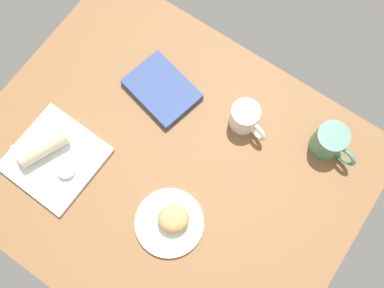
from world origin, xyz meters
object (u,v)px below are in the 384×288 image
object	(u,v)px
scone_pastry	(174,219)
coffee_mug	(330,142)
round_plate	(169,223)
square_plate	(55,158)
sauce_cup	(66,170)
second_mug	(245,118)
breakfast_wrap	(41,144)
book_stack	(162,89)

from	to	relation	value
scone_pastry	coffee_mug	world-z (taller)	coffee_mug
round_plate	square_plate	world-z (taller)	square_plate
sauce_cup	second_mug	xyz separation A→B (cm)	(-33.54, -41.14, 1.84)
breakfast_wrap	coffee_mug	bearing A→B (deg)	58.52
breakfast_wrap	coffee_mug	distance (cm)	81.61
sauce_cup	book_stack	bearing A→B (deg)	-101.94
square_plate	breakfast_wrap	bearing A→B (deg)	-10.06
round_plate	scone_pastry	xyz separation A→B (cm)	(-0.73, -1.20, 3.71)
sauce_cup	scone_pastry	bearing A→B (deg)	-170.09
round_plate	second_mug	world-z (taller)	second_mug
book_stack	second_mug	xyz separation A→B (cm)	(-25.98, -5.37, 3.27)
round_plate	sauce_cup	distance (cm)	32.78
scone_pastry	sauce_cup	size ratio (longest dim) A/B	1.63
breakfast_wrap	book_stack	size ratio (longest dim) A/B	0.60
round_plate	square_plate	bearing A→B (deg)	5.49
square_plate	book_stack	xyz separation A→B (cm)	(-12.95, -34.82, 0.51)
scone_pastry	sauce_cup	bearing A→B (deg)	9.91
coffee_mug	second_mug	bearing A→B (deg)	17.47
coffee_mug	second_mug	size ratio (longest dim) A/B	1.10
square_plate	book_stack	world-z (taller)	book_stack
second_mug	square_plate	bearing A→B (deg)	45.91
sauce_cup	second_mug	size ratio (longest dim) A/B	0.41
square_plate	book_stack	distance (cm)	37.15
breakfast_wrap	coffee_mug	size ratio (longest dim) A/B	1.00
breakfast_wrap	second_mug	distance (cm)	58.51
round_plate	coffee_mug	world-z (taller)	coffee_mug
square_plate	coffee_mug	world-z (taller)	coffee_mug
scone_pastry	coffee_mug	size ratio (longest dim) A/B	0.60
square_plate	coffee_mug	distance (cm)	78.69
scone_pastry	breakfast_wrap	world-z (taller)	breakfast_wrap
book_stack	sauce_cup	bearing A→B (deg)	78.06
square_plate	sauce_cup	size ratio (longest dim) A/B	4.66
breakfast_wrap	book_stack	xyz separation A→B (cm)	(-17.25, -34.06, -3.87)
scone_pastry	book_stack	distance (cm)	39.52
sauce_cup	book_stack	size ratio (longest dim) A/B	0.22
round_plate	book_stack	size ratio (longest dim) A/B	0.82
second_mug	coffee_mug	bearing A→B (deg)	-162.53
book_stack	breakfast_wrap	bearing A→B (deg)	63.13
sauce_cup	breakfast_wrap	distance (cm)	10.14
book_stack	second_mug	size ratio (longest dim) A/B	1.83
scone_pastry	book_stack	bearing A→B (deg)	-49.56
square_plate	sauce_cup	xyz separation A→B (cm)	(-5.38, 0.96, 1.93)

